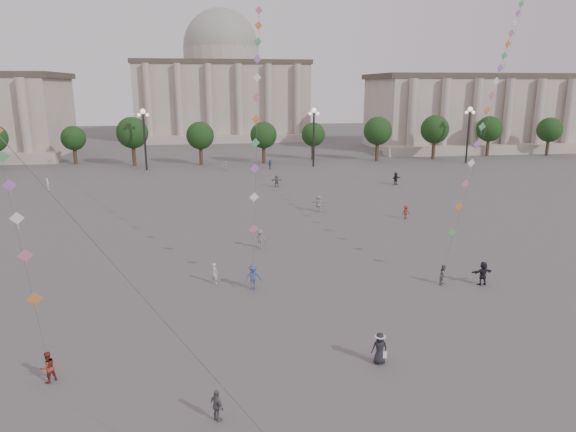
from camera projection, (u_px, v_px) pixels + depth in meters
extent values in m
plane|color=#514E4C|center=(288.00, 383.00, 25.62)|extent=(360.00, 360.00, 0.00)
cube|color=#AA9D8F|center=(535.00, 113.00, 125.30)|extent=(80.00, 22.00, 16.00)
cube|color=#463E33|center=(539.00, 77.00, 123.19)|extent=(81.60, 22.44, 1.20)
cube|color=#AA9D8F|center=(567.00, 148.00, 114.56)|extent=(84.00, 4.00, 2.00)
cube|color=#AA9D8F|center=(223.00, 102.00, 147.84)|extent=(46.00, 30.00, 20.00)
cube|color=#463E33|center=(222.00, 64.00, 145.23)|extent=(46.92, 30.60, 1.20)
cube|color=#AA9D8F|center=(225.00, 139.00, 133.75)|extent=(48.30, 4.00, 2.00)
cylinder|color=#AA9D8F|center=(221.00, 57.00, 144.76)|extent=(21.00, 21.00, 5.00)
sphere|color=gray|center=(221.00, 47.00, 144.15)|extent=(21.00, 21.00, 21.00)
cylinder|color=#3C2B1E|center=(0.00, 157.00, 94.09)|extent=(0.70, 0.70, 3.52)
cylinder|color=#3C2B1E|center=(69.00, 156.00, 95.78)|extent=(0.70, 0.70, 3.52)
sphere|color=black|center=(67.00, 136.00, 94.87)|extent=(5.12, 5.12, 5.12)
cylinder|color=#3C2B1E|center=(135.00, 155.00, 97.46)|extent=(0.70, 0.70, 3.52)
sphere|color=black|center=(134.00, 135.00, 96.56)|extent=(5.12, 5.12, 5.12)
cylinder|color=#3C2B1E|center=(199.00, 154.00, 99.15)|extent=(0.70, 0.70, 3.52)
sphere|color=black|center=(198.00, 134.00, 98.24)|extent=(5.12, 5.12, 5.12)
cylinder|color=#3C2B1E|center=(261.00, 152.00, 100.83)|extent=(0.70, 0.70, 3.52)
sphere|color=black|center=(260.00, 134.00, 99.93)|extent=(5.12, 5.12, 5.12)
cylinder|color=#3C2B1E|center=(320.00, 151.00, 102.52)|extent=(0.70, 0.70, 3.52)
sphere|color=black|center=(321.00, 133.00, 101.62)|extent=(5.12, 5.12, 5.12)
cylinder|color=#3C2B1E|center=(378.00, 150.00, 104.21)|extent=(0.70, 0.70, 3.52)
sphere|color=black|center=(379.00, 132.00, 103.30)|extent=(5.12, 5.12, 5.12)
cylinder|color=#3C2B1E|center=(434.00, 149.00, 105.89)|extent=(0.70, 0.70, 3.52)
sphere|color=black|center=(436.00, 131.00, 104.99)|extent=(5.12, 5.12, 5.12)
cylinder|color=#3C2B1E|center=(488.00, 148.00, 107.58)|extent=(0.70, 0.70, 3.52)
sphere|color=black|center=(490.00, 131.00, 106.68)|extent=(5.12, 5.12, 5.12)
cylinder|color=#3C2B1E|center=(541.00, 147.00, 109.27)|extent=(0.70, 0.70, 3.52)
sphere|color=black|center=(543.00, 130.00, 108.36)|extent=(5.12, 5.12, 5.12)
cylinder|color=#262628|center=(145.00, 142.00, 89.41)|extent=(0.36, 0.36, 10.00)
sphere|color=#FFE5B2|center=(143.00, 111.00, 88.14)|extent=(0.90, 0.90, 0.90)
sphere|color=#FFE5B2|center=(139.00, 115.00, 88.18)|extent=(0.60, 0.60, 0.60)
sphere|color=#FFE5B2|center=(147.00, 115.00, 88.38)|extent=(0.60, 0.60, 0.60)
cylinder|color=#262628|center=(314.00, 139.00, 93.63)|extent=(0.36, 0.36, 10.00)
sphere|color=#FFE5B2|center=(314.00, 110.00, 92.35)|extent=(0.90, 0.90, 0.90)
sphere|color=#FFE5B2|center=(310.00, 114.00, 92.40)|extent=(0.60, 0.60, 0.60)
sphere|color=#FFE5B2|center=(318.00, 114.00, 92.60)|extent=(0.60, 0.60, 0.60)
cylinder|color=#262628|center=(468.00, 137.00, 97.85)|extent=(0.36, 0.36, 10.00)
sphere|color=#FFE5B2|center=(470.00, 109.00, 96.57)|extent=(0.90, 0.90, 0.90)
sphere|color=#FFE5B2|center=(467.00, 112.00, 96.62)|extent=(0.60, 0.60, 0.60)
sphere|color=#FFE5B2|center=(473.00, 112.00, 96.81)|extent=(0.60, 0.60, 0.60)
imported|color=#335174|center=(270.00, 164.00, 91.57)|extent=(1.00, 0.94, 1.65)
imported|color=black|center=(483.00, 273.00, 38.11)|extent=(1.72, 0.70, 1.81)
imported|color=silver|center=(226.00, 166.00, 90.49)|extent=(1.48, 1.20, 1.58)
imported|color=slate|center=(260.00, 239.00, 46.68)|extent=(1.30, 0.93, 1.81)
imported|color=silver|center=(318.00, 203.00, 60.62)|extent=(1.87, 0.84, 1.94)
imported|color=maroon|center=(406.00, 212.00, 57.18)|extent=(1.08, 0.78, 1.51)
imported|color=black|center=(396.00, 178.00, 77.06)|extent=(1.76, 1.41, 1.88)
imported|color=silver|center=(48.00, 184.00, 73.38)|extent=(0.44, 0.63, 1.65)
imported|color=slate|center=(277.00, 181.00, 75.43)|extent=(1.66, 0.65, 1.75)
imported|color=beige|center=(214.00, 273.00, 38.43)|extent=(0.68, 0.68, 1.59)
imported|color=#5D5D61|center=(217.00, 406.00, 22.58)|extent=(0.80, 0.93, 1.50)
imported|color=maroon|center=(48.00, 367.00, 25.56)|extent=(1.00, 0.99, 1.63)
imported|color=#364F7A|center=(253.00, 277.00, 37.23)|extent=(1.35, 0.95, 1.91)
imported|color=slate|center=(444.00, 275.00, 38.24)|extent=(0.92, 0.94, 1.53)
imported|color=black|center=(380.00, 348.00, 27.27)|extent=(0.87, 0.58, 1.74)
cone|color=white|center=(380.00, 336.00, 27.09)|extent=(0.52, 0.52, 0.14)
cylinder|color=white|center=(380.00, 337.00, 27.10)|extent=(0.60, 0.60, 0.02)
cube|color=white|center=(385.00, 355.00, 27.24)|extent=(0.22, 0.10, 0.35)
cylinder|color=#3F3F3F|center=(89.00, 236.00, 18.27)|extent=(0.02, 0.02, 24.89)
cube|color=orange|center=(35.00, 299.00, 26.53)|extent=(0.76, 0.25, 0.76)
cube|color=#CA6B8F|center=(25.00, 256.00, 27.78)|extent=(0.76, 0.25, 0.76)
cube|color=white|center=(17.00, 218.00, 29.06)|extent=(0.76, 0.25, 0.76)
cube|color=#AD65CA|center=(9.00, 185.00, 30.36)|extent=(0.76, 0.25, 0.76)
cube|color=#4EAA66|center=(3.00, 156.00, 31.68)|extent=(0.76, 0.25, 0.76)
cube|color=#CA6B8F|center=(254.00, 229.00, 38.03)|extent=(0.76, 0.25, 0.76)
cube|color=white|center=(254.00, 197.00, 39.09)|extent=(0.76, 0.25, 0.76)
cube|color=#AD65CA|center=(255.00, 169.00, 40.19)|extent=(0.76, 0.25, 0.76)
cube|color=#4EAA66|center=(255.00, 143.00, 41.31)|extent=(0.76, 0.25, 0.76)
cube|color=orange|center=(256.00, 119.00, 42.46)|extent=(0.76, 0.25, 0.76)
cube|color=#CA6B8F|center=(256.00, 98.00, 43.61)|extent=(0.76, 0.25, 0.76)
cube|color=white|center=(257.00, 78.00, 44.77)|extent=(0.76, 0.25, 0.76)
cube|color=#AD65CA|center=(257.00, 59.00, 45.95)|extent=(0.76, 0.25, 0.76)
cube|color=#4EAA66|center=(258.00, 42.00, 47.13)|extent=(0.76, 0.25, 0.76)
cube|color=orange|center=(258.00, 25.00, 48.32)|extent=(0.76, 0.25, 0.76)
cube|color=#CA6B8F|center=(259.00, 10.00, 49.51)|extent=(0.76, 0.25, 0.76)
cylinder|color=#3F3F3F|center=(506.00, 61.00, 52.57)|extent=(0.02, 0.02, 53.25)
cube|color=#4EAA66|center=(452.00, 233.00, 39.08)|extent=(0.76, 0.25, 0.76)
cube|color=orange|center=(459.00, 207.00, 40.19)|extent=(0.76, 0.25, 0.76)
cube|color=#CA6B8F|center=(465.00, 184.00, 41.34)|extent=(0.76, 0.25, 0.76)
cube|color=white|center=(471.00, 163.00, 42.51)|extent=(0.76, 0.25, 0.76)
cube|color=#AD65CA|center=(477.00, 144.00, 43.69)|extent=(0.76, 0.25, 0.76)
cube|color=#4EAA66|center=(482.00, 127.00, 44.88)|extent=(0.76, 0.25, 0.76)
cube|color=orange|center=(487.00, 110.00, 46.08)|extent=(0.76, 0.25, 0.76)
cube|color=#CA6B8F|center=(492.00, 95.00, 47.28)|extent=(0.76, 0.25, 0.76)
cube|color=white|center=(496.00, 81.00, 48.49)|extent=(0.76, 0.25, 0.76)
cube|color=#AD65CA|center=(500.00, 68.00, 49.71)|extent=(0.76, 0.25, 0.76)
cube|color=#4EAA66|center=(504.00, 56.00, 50.93)|extent=(0.76, 0.25, 0.76)
cube|color=orange|center=(508.00, 44.00, 52.16)|extent=(0.76, 0.25, 0.76)
cube|color=#CA6B8F|center=(511.00, 33.00, 53.39)|extent=(0.76, 0.25, 0.76)
cube|color=white|center=(515.00, 23.00, 54.62)|extent=(0.76, 0.25, 0.76)
cube|color=#AD65CA|center=(518.00, 13.00, 55.85)|extent=(0.76, 0.25, 0.76)
cube|color=#4EAA66|center=(521.00, 4.00, 57.09)|extent=(0.76, 0.25, 0.76)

